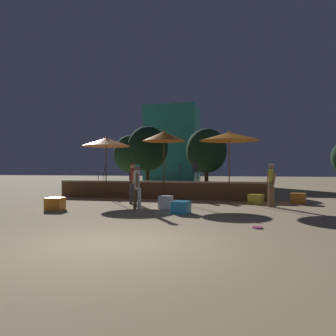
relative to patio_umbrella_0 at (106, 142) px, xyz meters
The scene contains 21 objects.
ground_plane 10.35m from the patio_umbrella_0, 63.92° to the right, with size 120.00×120.00×0.00m, color tan.
wooden_deck 3.77m from the patio_umbrella_0, 30.51° to the left, with size 10.40×2.33×0.88m.
patio_umbrella_0 is the anchor object (origin of this frame).
patio_umbrella_1 5.99m from the patio_umbrella_0, ahead, with size 2.67×2.67×3.17m.
patio_umbrella_2 2.90m from the patio_umbrella_0, ahead, with size 2.09×2.09×3.33m.
cube_seat_0 9.22m from the patio_umbrella_0, ahead, with size 0.70×0.70×0.44m.
cube_seat_1 5.27m from the patio_umbrella_0, 87.89° to the right, with size 0.64×0.64×0.44m.
cube_seat_2 6.90m from the patio_umbrella_0, 42.85° to the right, with size 0.60×0.60×0.40m.
cube_seat_3 7.62m from the patio_umbrella_0, ahead, with size 0.70×0.70×0.40m.
cube_seat_4 5.63m from the patio_umbrella_0, 39.56° to the right, with size 0.49×0.49×0.47m.
person_0 5.01m from the patio_umbrella_0, 51.24° to the right, with size 0.28×0.43×1.62m.
person_1 8.09m from the patio_umbrella_0, 12.73° to the right, with size 0.38×0.41×1.67m.
person_2 3.49m from the patio_umbrella_0, 43.35° to the right, with size 0.34×0.50×1.68m.
bistro_chair_0 3.88m from the patio_umbrella_0, 23.02° to the left, with size 0.40×0.40×0.90m.
bistro_chair_1 2.28m from the patio_umbrella_0, 120.46° to the left, with size 0.45×0.45×0.90m.
bistro_chair_2 4.70m from the patio_umbrella_0, 18.14° to the left, with size 0.47×0.47×0.90m.
frisbee_disc 10.03m from the patio_umbrella_0, 42.84° to the right, with size 0.25×0.25×0.03m.
background_tree_0 8.32m from the patio_umbrella_0, 93.53° to the left, with size 3.02×3.02×4.63m.
background_tree_2 9.32m from the patio_umbrella_0, 103.13° to the left, with size 2.68×2.68×4.10m.
background_tree_4 8.69m from the patio_umbrella_0, 63.00° to the left, with size 2.81×2.81×4.27m.
distant_building 20.49m from the patio_umbrella_0, 94.14° to the left, with size 5.60×4.29×8.33m.
Camera 1 is at (2.53, -5.93, 1.45)m, focal length 35.00 mm.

